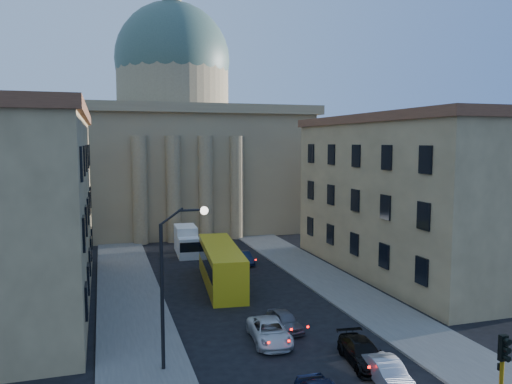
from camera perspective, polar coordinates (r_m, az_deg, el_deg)
sidewalk_left at (r=37.99m, az=-13.90°, el=-13.11°), size 5.00×60.00×0.15m
sidewalk_right at (r=42.38m, az=10.17°, el=-11.03°), size 5.00×60.00×0.15m
church at (r=74.14m, az=-9.29°, el=5.39°), size 68.02×28.76×36.60m
building_left at (r=40.77m, az=-26.52°, el=-1.65°), size 11.60×26.60×14.70m
building_right at (r=48.66m, az=17.05°, el=-0.19°), size 11.60×26.60×14.70m
traffic_light at (r=24.36m, az=26.26°, el=-18.23°), size 0.34×0.29×4.30m
street_lamp at (r=27.07m, az=-9.59°, el=-9.23°), size 2.62×0.44×8.83m
car_right_near at (r=27.51m, az=14.83°, el=-19.38°), size 1.75×4.04×1.29m
car_left_mid at (r=31.77m, az=1.55°, el=-15.66°), size 2.58×4.85×1.30m
car_right_mid at (r=29.51m, az=12.09°, el=-17.53°), size 2.32×4.63×1.29m
car_right_far at (r=33.69m, az=3.31°, el=-14.45°), size 1.73×3.72×1.23m
car_right_distant at (r=50.60m, az=-1.41°, el=-7.54°), size 1.36×3.74×1.23m
city_bus at (r=43.24m, az=-4.02°, el=-8.22°), size 3.97×12.25×3.39m
box_truck at (r=55.01m, az=-7.95°, el=-5.63°), size 2.43×5.64×3.04m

